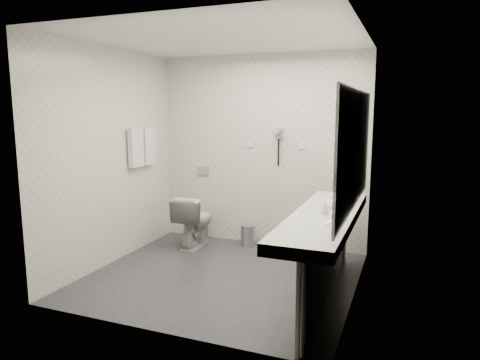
% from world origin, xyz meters
% --- Properties ---
extents(floor, '(2.80, 2.80, 0.00)m').
position_xyz_m(floor, '(0.00, 0.00, 0.00)').
color(floor, '#2B2A30').
rests_on(floor, ground).
extents(ceiling, '(2.80, 2.80, 0.00)m').
position_xyz_m(ceiling, '(0.00, 0.00, 2.50)').
color(ceiling, silver).
rests_on(ceiling, wall_back).
extents(wall_back, '(2.80, 0.00, 2.80)m').
position_xyz_m(wall_back, '(0.00, 1.30, 1.25)').
color(wall_back, beige).
rests_on(wall_back, floor).
extents(wall_front, '(2.80, 0.00, 2.80)m').
position_xyz_m(wall_front, '(0.00, -1.30, 1.25)').
color(wall_front, beige).
rests_on(wall_front, floor).
extents(wall_left, '(0.00, 2.60, 2.60)m').
position_xyz_m(wall_left, '(-1.40, 0.00, 1.25)').
color(wall_left, beige).
rests_on(wall_left, floor).
extents(wall_right, '(0.00, 2.60, 2.60)m').
position_xyz_m(wall_right, '(1.40, 0.00, 1.25)').
color(wall_right, beige).
rests_on(wall_right, floor).
extents(vanity_counter, '(0.55, 2.20, 0.10)m').
position_xyz_m(vanity_counter, '(1.12, -0.20, 0.80)').
color(vanity_counter, silver).
rests_on(vanity_counter, floor).
extents(vanity_panel, '(0.03, 2.15, 0.75)m').
position_xyz_m(vanity_panel, '(1.15, -0.20, 0.38)').
color(vanity_panel, gray).
rests_on(vanity_panel, floor).
extents(vanity_post_near, '(0.06, 0.06, 0.75)m').
position_xyz_m(vanity_post_near, '(1.18, -1.24, 0.38)').
color(vanity_post_near, silver).
rests_on(vanity_post_near, floor).
extents(vanity_post_far, '(0.06, 0.06, 0.75)m').
position_xyz_m(vanity_post_far, '(1.18, 0.84, 0.38)').
color(vanity_post_far, silver).
rests_on(vanity_post_far, floor).
extents(mirror, '(0.02, 2.20, 1.05)m').
position_xyz_m(mirror, '(1.39, -0.20, 1.45)').
color(mirror, '#B2BCC6').
rests_on(mirror, wall_right).
extents(basin_near, '(0.40, 0.31, 0.05)m').
position_xyz_m(basin_near, '(1.12, -0.85, 0.83)').
color(basin_near, silver).
rests_on(basin_near, vanity_counter).
extents(basin_far, '(0.40, 0.31, 0.05)m').
position_xyz_m(basin_far, '(1.12, 0.45, 0.83)').
color(basin_far, silver).
rests_on(basin_far, vanity_counter).
extents(faucet_near, '(0.04, 0.04, 0.15)m').
position_xyz_m(faucet_near, '(1.32, -0.85, 0.92)').
color(faucet_near, silver).
rests_on(faucet_near, vanity_counter).
extents(faucet_far, '(0.04, 0.04, 0.15)m').
position_xyz_m(faucet_far, '(1.32, 0.45, 0.92)').
color(faucet_far, silver).
rests_on(faucet_far, vanity_counter).
extents(soap_bottle_a, '(0.07, 0.07, 0.12)m').
position_xyz_m(soap_bottle_a, '(1.14, -0.24, 0.91)').
color(soap_bottle_a, silver).
rests_on(soap_bottle_a, vanity_counter).
extents(soap_bottle_b, '(0.10, 0.10, 0.09)m').
position_xyz_m(soap_bottle_b, '(1.17, 0.01, 0.90)').
color(soap_bottle_b, silver).
rests_on(soap_bottle_b, vanity_counter).
extents(glass_left, '(0.08, 0.08, 0.12)m').
position_xyz_m(glass_left, '(1.30, 0.04, 0.91)').
color(glass_left, silver).
rests_on(glass_left, vanity_counter).
extents(toilet, '(0.41, 0.70, 0.69)m').
position_xyz_m(toilet, '(-0.77, 0.85, 0.35)').
color(toilet, silver).
rests_on(toilet, floor).
extents(flush_plate, '(0.18, 0.02, 0.12)m').
position_xyz_m(flush_plate, '(-0.85, 1.29, 0.95)').
color(flush_plate, '#B2B5BA').
rests_on(flush_plate, wall_back).
extents(pedal_bin, '(0.23, 0.23, 0.27)m').
position_xyz_m(pedal_bin, '(-0.11, 1.11, 0.13)').
color(pedal_bin, '#B2B5BA').
rests_on(pedal_bin, floor).
extents(bin_lid, '(0.19, 0.19, 0.02)m').
position_xyz_m(bin_lid, '(-0.11, 1.11, 0.27)').
color(bin_lid, '#B2B5BA').
rests_on(bin_lid, pedal_bin).
extents(towel_rail, '(0.02, 0.62, 0.02)m').
position_xyz_m(towel_rail, '(-1.35, 0.55, 1.55)').
color(towel_rail, silver).
rests_on(towel_rail, wall_left).
extents(towel_near, '(0.07, 0.24, 0.48)m').
position_xyz_m(towel_near, '(-1.34, 0.41, 1.33)').
color(towel_near, silver).
rests_on(towel_near, towel_rail).
extents(towel_far, '(0.07, 0.24, 0.48)m').
position_xyz_m(towel_far, '(-1.34, 0.69, 1.33)').
color(towel_far, silver).
rests_on(towel_far, towel_rail).
extents(dryer_cradle, '(0.10, 0.04, 0.14)m').
position_xyz_m(dryer_cradle, '(0.25, 1.27, 1.50)').
color(dryer_cradle, gray).
rests_on(dryer_cradle, wall_back).
extents(dryer_barrel, '(0.08, 0.14, 0.08)m').
position_xyz_m(dryer_barrel, '(0.25, 1.20, 1.53)').
color(dryer_barrel, gray).
rests_on(dryer_barrel, dryer_cradle).
extents(dryer_cord, '(0.02, 0.02, 0.35)m').
position_xyz_m(dryer_cord, '(0.25, 1.26, 1.25)').
color(dryer_cord, black).
rests_on(dryer_cord, dryer_cradle).
extents(switch_plate_a, '(0.09, 0.02, 0.09)m').
position_xyz_m(switch_plate_a, '(-0.15, 1.29, 1.35)').
color(switch_plate_a, silver).
rests_on(switch_plate_a, wall_back).
extents(switch_plate_b, '(0.09, 0.02, 0.09)m').
position_xyz_m(switch_plate_b, '(0.55, 1.29, 1.35)').
color(switch_plate_b, silver).
rests_on(switch_plate_b, wall_back).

